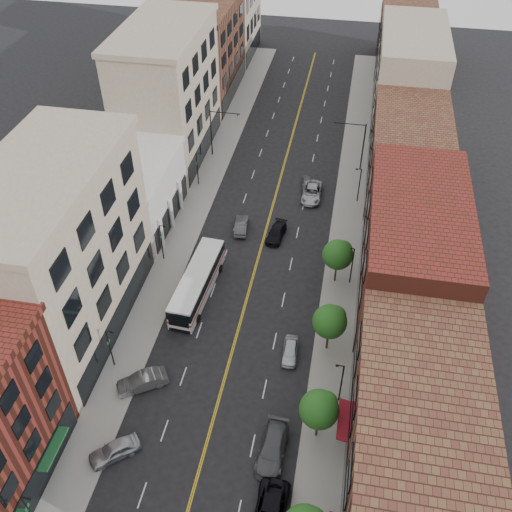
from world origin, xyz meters
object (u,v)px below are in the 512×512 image
Objects in this scene: car_angle_b at (142,381)px; car_lane_b at (312,192)px; city_bus at (197,282)px; car_angle_a at (114,450)px; car_lane_behind at (241,225)px; car_parked_far at (290,351)px; car_parked_mid at (272,449)px; car_lane_c at (307,184)px; car_lane_a at (276,233)px.

car_angle_b is 35.94m from car_lane_b.
car_angle_a is (-1.93, -20.23, -1.06)m from city_bus.
car_lane_behind is at bearing 137.93° from car_angle_b.
car_parked_mid is at bearing -92.30° from car_parked_far.
car_lane_b is (-0.93, 38.38, -0.04)m from car_parked_mid.
car_angle_b is 0.87× the size of car_lane_b.
car_angle_a is 1.18× the size of car_lane_c.
city_bus is at bearing 146.84° from car_parked_far.
car_lane_a is (-4.30, 29.01, -0.15)m from car_parked_mid.
car_angle_b is at bearing -109.82° from car_lane_b.
car_angle_a is 32.54m from car_lane_behind.
car_lane_a is at bearing -109.61° from car_lane_b.
car_parked_far is at bearing -92.96° from car_lane_c.
car_lane_a is 11.68m from car_lane_c.
car_lane_b is 2.25m from car_lane_c.
car_lane_c is (-1.85, 40.43, -0.17)m from car_parked_mid.
car_angle_a is 7.19m from car_angle_b.
car_lane_c is at bearing 124.99° from car_angle_a.
car_lane_behind is (-8.87, 18.76, 0.05)m from car_parked_far.
car_parked_mid is 38.39m from car_lane_b.
car_parked_far is 18.60m from car_lane_a.
car_angle_a is at bearing -32.27° from car_angle_b.
city_bus is at bearing -119.00° from car_lane_c.
car_lane_a reaches higher than car_lane_c.
car_angle_b is at bearing 73.18° from car_lane_behind.
car_parked_mid is (11.27, -17.64, -1.00)m from city_bus.
car_angle_b reaches higher than car_lane_b.
car_angle_b is at bearing 139.77° from car_angle_a.
car_parked_far is at bearing -69.13° from car_lane_a.
car_angle_b is at bearing -156.77° from car_parked_far.
city_bus is 20.96m from car_parked_mid.
car_lane_b is (3.37, 9.37, 0.11)m from car_lane_a.
car_lane_behind is 11.78m from car_lane_b.
car_angle_b is (-1.93, -13.04, -1.03)m from city_bus.
city_bus reaches higher than car_lane_a.
car_lane_a is at bearing 124.03° from car_angle_a.
city_bus is 20.35m from car_angle_a.
car_parked_far is 29.58m from car_lane_c.
car_lane_behind is 0.78× the size of car_lane_b.
car_lane_behind reaches higher than car_parked_far.
city_bus is 2.78× the size of car_angle_a.
car_angle_b is 1.24× the size of car_parked_far.
city_bus is 12.31m from car_lane_behind.
car_lane_b is (12.27, 33.78, -0.02)m from car_angle_b.
car_angle_b is 1.28× the size of car_lane_c.
car_angle_a is at bearing 75.33° from car_lane_behind.
car_lane_c is (11.35, 35.83, -0.15)m from car_angle_b.
city_bus reaches higher than car_angle_b.
car_parked_mid is at bearing -88.46° from car_lane_b.
car_lane_behind is at bearing 113.00° from car_parked_far.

